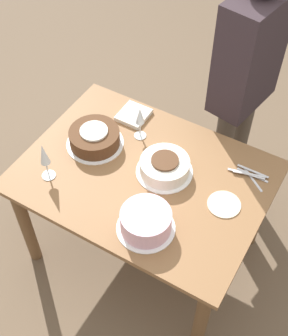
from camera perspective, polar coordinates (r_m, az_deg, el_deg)
ground_plane at (r=3.01m, az=0.00°, el=-9.66°), size 12.00×12.00×0.00m
dining_table at (r=2.50m, az=0.00°, el=-2.49°), size 1.26×0.93×0.74m
cake_center_white at (r=2.38m, az=2.53°, el=0.19°), size 0.30×0.30×0.10m
cake_front_chocolate at (r=2.53m, az=-6.05°, el=3.70°), size 0.31×0.31×0.10m
cake_back_decorated at (r=2.16m, az=0.23°, el=-6.53°), size 0.28×0.28×0.12m
wine_glass_near at (r=2.49m, az=-0.49°, el=6.18°), size 0.07×0.07×0.21m
wine_glass_far at (r=2.33m, az=-12.08°, el=1.44°), size 0.07×0.07×0.23m
dessert_plate_left at (r=2.32m, az=9.73°, el=-4.40°), size 0.17×0.17×0.01m
fork_pile at (r=2.45m, az=12.80°, el=-0.77°), size 0.21×0.11×0.02m
napkin_stack at (r=2.69m, az=-1.27°, el=6.49°), size 0.16×0.17×0.03m
person_cutting at (r=2.66m, az=12.28°, el=11.14°), size 0.29×0.43×1.62m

